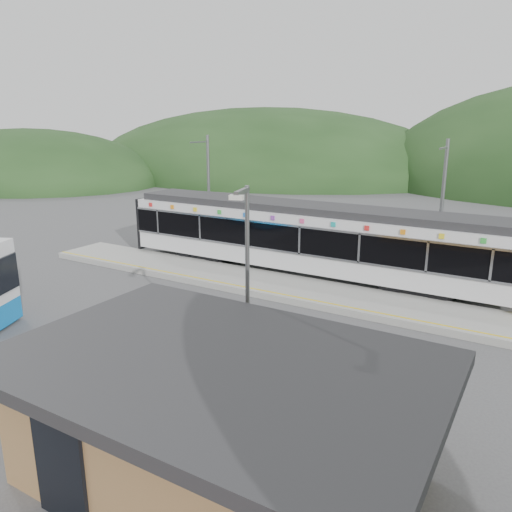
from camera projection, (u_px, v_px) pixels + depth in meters
The scene contains 9 objects.
ground at pixel (225, 307), 21.60m from camera, with size 120.00×120.00×0.00m, color #4C4C4F.
hills at pixel (401, 296), 22.92m from camera, with size 146.00×149.00×26.00m.
platform at pixel (263, 283), 24.29m from camera, with size 26.00×3.20×0.30m, color #9E9E99.
yellow_line at pixel (249, 288), 23.18m from camera, with size 26.00×0.10×0.01m, color yellow.
train at pixel (304, 237), 25.61m from camera, with size 20.44×3.01×3.74m.
catenary_mast_west at pixel (208, 190), 31.21m from camera, with size 0.18×1.80×7.00m.
catenary_mast_east at pixel (441, 209), 24.29m from camera, with size 0.18×1.80×7.00m.
station_shelter at pixel (218, 419), 10.76m from camera, with size 9.20×6.20×3.00m.
lamp_post at pixel (245, 277), 13.63m from camera, with size 0.39×1.11×6.14m.
Camera 1 is at (11.55, -16.72, 7.74)m, focal length 35.00 mm.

